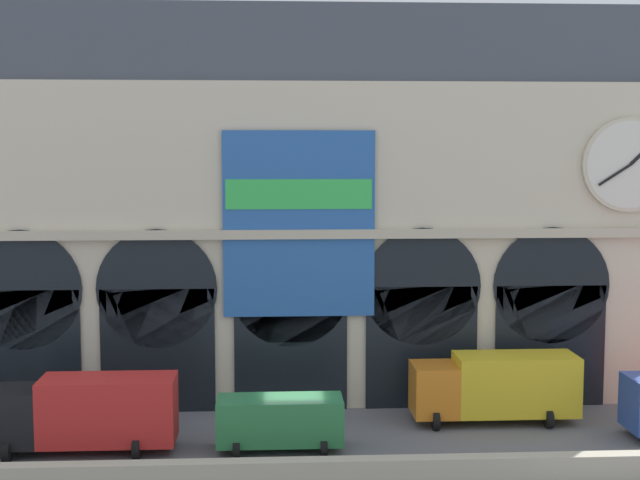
% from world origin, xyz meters
% --- Properties ---
extents(ground_plane, '(200.00, 200.00, 0.00)m').
position_xyz_m(ground_plane, '(0.00, 0.00, 0.00)').
color(ground_plane, slate).
extents(quay_parapet_wall, '(90.00, 0.70, 1.01)m').
position_xyz_m(quay_parapet_wall, '(0.00, -4.98, 0.50)').
color(quay_parapet_wall, '#B2A891').
rests_on(quay_parapet_wall, ground).
extents(station_building, '(38.93, 4.81, 19.31)m').
position_xyz_m(station_building, '(0.03, 7.20, 9.35)').
color(station_building, beige).
rests_on(station_building, ground).
extents(box_truck_midwest, '(7.50, 2.91, 3.12)m').
position_xyz_m(box_truck_midwest, '(-8.53, -0.68, 1.70)').
color(box_truck_midwest, black).
rests_on(box_truck_midwest, ground).
extents(van_center, '(5.20, 2.48, 2.20)m').
position_xyz_m(van_center, '(-0.60, -0.88, 1.25)').
color(van_center, '#2D7A42').
rests_on(van_center, ground).
extents(box_truck_mideast, '(7.50, 2.91, 3.12)m').
position_xyz_m(box_truck_mideast, '(9.30, 2.41, 1.70)').
color(box_truck_mideast, orange).
rests_on(box_truck_mideast, ground).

